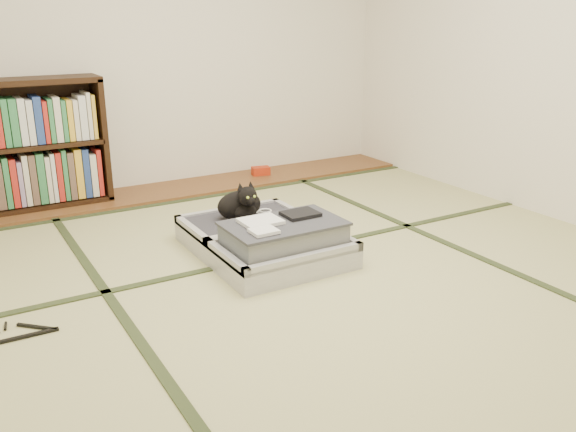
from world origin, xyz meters
TOP-DOWN VIEW (x-y plane):
  - floor at (0.00, 0.00)m, footprint 4.50×4.50m
  - wood_strip at (0.00, 2.00)m, footprint 4.00×0.50m
  - red_item at (0.76, 2.03)m, footprint 0.17×0.12m
  - tatami_borders at (0.00, 0.49)m, footprint 4.00×4.50m
  - bookcase at (-1.23, 2.07)m, footprint 1.37×0.31m
  - suitcase at (-0.05, 0.42)m, footprint 0.73×0.98m
  - cat at (-0.07, 0.72)m, footprint 0.33×0.33m
  - cable_coil at (0.11, 0.75)m, footprint 0.10×0.10m
  - hanger at (-1.49, 0.16)m, footprint 0.42×0.19m

SIDE VIEW (x-z plane):
  - floor at x=0.00m, z-range 0.00..0.00m
  - tatami_borders at x=0.00m, z-range 0.00..0.01m
  - hanger at x=-1.49m, z-range 0.00..0.01m
  - wood_strip at x=0.00m, z-range 0.00..0.02m
  - red_item at x=0.76m, z-range 0.02..0.09m
  - suitcase at x=-0.05m, z-range -0.04..0.25m
  - cable_coil at x=0.11m, z-range 0.14..0.16m
  - cat at x=-0.07m, z-range 0.11..0.37m
  - bookcase at x=-1.23m, z-range -0.01..0.91m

